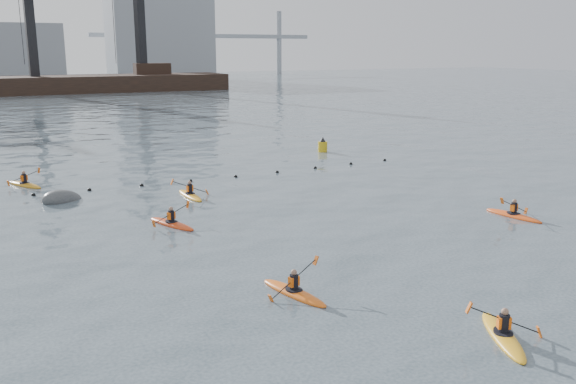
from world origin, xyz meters
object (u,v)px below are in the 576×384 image
kayaker_0 (294,291)px  kayaker_3 (190,195)px  kayaker_4 (513,215)px  kayaker_5 (25,184)px  nav_buoy (323,147)px  mooring_buoy (62,200)px  kayaker_2 (172,223)px  kayaker_1 (503,335)px

kayaker_0 → kayaker_3: size_ratio=1.00×
kayaker_4 → kayaker_5: size_ratio=1.02×
nav_buoy → mooring_buoy: bearing=-159.9°
kayaker_2 → kayaker_5: (-5.42, 12.24, 0.00)m
kayaker_1 → kayaker_4: (10.23, 9.19, -0.00)m
kayaker_0 → nav_buoy: (15.54, 24.76, 0.32)m
kayaker_1 → nav_buoy: (11.73, 30.26, 0.31)m
kayaker_0 → kayaker_4: 14.52m
kayaker_5 → kayaker_1: bearing=-97.0°
kayaker_0 → mooring_buoy: size_ratio=1.34×
kayaker_2 → mooring_buoy: (-3.90, 7.30, -0.10)m
kayaker_3 → mooring_buoy: kayaker_3 is taller
kayaker_3 → kayaker_4: bearing=-43.7°
kayaker_4 → kayaker_3: bearing=-49.3°
kayaker_3 → kayaker_4: kayaker_4 is taller
kayaker_4 → kayaker_0: bearing=6.8°
kayaker_1 → nav_buoy: size_ratio=2.32×
mooring_buoy → nav_buoy: bearing=20.1°
kayaker_0 → kayaker_5: (-6.69, 22.12, 0.00)m
kayaker_1 → kayaker_5: kayaker_1 is taller
kayaker_0 → kayaker_1: bearing=-68.8°
kayaker_2 → kayaker_4: 16.52m
kayaker_2 → kayaker_4: bearing=-43.4°
kayaker_1 → mooring_buoy: (-8.98, 22.68, -0.10)m
mooring_buoy → kayaker_3: bearing=-19.2°
kayaker_0 → mooring_buoy: (-5.17, 17.18, -0.09)m
kayaker_1 → kayaker_4: bearing=69.2°
kayaker_0 → kayaker_4: bearing=1.2°
kayaker_2 → nav_buoy: bearing=20.2°
kayaker_5 → nav_buoy: bearing=-21.1°
kayaker_1 → kayaker_5: (-10.50, 27.62, 0.00)m
kayaker_1 → kayaker_4: 13.75m
kayaker_3 → mooring_buoy: 6.84m
kayaker_4 → nav_buoy: bearing=-101.9°
kayaker_0 → kayaker_2: size_ratio=1.01×
kayaker_3 → nav_buoy: bearing=32.3°
nav_buoy → kayaker_2: bearing=-138.5°
kayaker_0 → kayaker_1: kayaker_0 is taller
nav_buoy → kayaker_0: bearing=-122.1°
kayaker_0 → kayaker_3: (1.29, 14.93, 0.00)m
kayaker_3 → kayaker_1: bearing=-85.2°
kayaker_3 → nav_buoy: 17.31m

